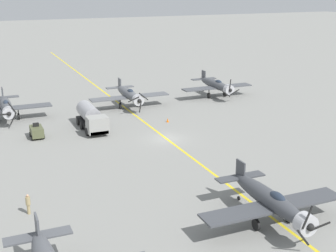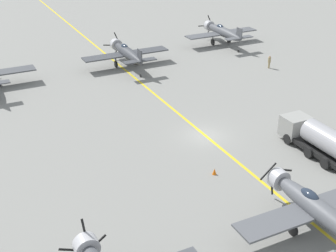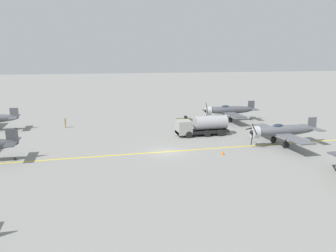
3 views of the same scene
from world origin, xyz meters
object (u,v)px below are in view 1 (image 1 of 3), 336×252
(fuel_tanker, at_px, (91,118))
(traffic_cone, at_px, (168,120))
(airplane_near_right, at_px, (6,106))
(airplane_near_left, at_px, (216,85))
(airplane_far_center, at_px, (271,201))
(tow_tractor, at_px, (37,131))
(airplane_near_center, at_px, (129,94))
(ground_crew_walking, at_px, (28,203))

(fuel_tanker, xyz_separation_m, traffic_cone, (-10.23, 0.93, -1.24))
(airplane_near_right, relative_size, traffic_cone, 21.82)
(airplane_near_left, distance_m, fuel_tanker, 25.11)
(airplane_far_center, xyz_separation_m, tow_tractor, (13.52, -28.99, -1.22))
(fuel_tanker, height_order, tow_tractor, fuel_tanker)
(airplane_near_center, xyz_separation_m, traffic_cone, (-2.25, 9.49, -1.74))
(airplane_near_right, height_order, ground_crew_walking, airplane_near_right)
(airplane_far_center, distance_m, tow_tractor, 32.01)
(airplane_far_center, bearing_deg, traffic_cone, -101.76)
(airplane_near_right, height_order, tow_tractor, airplane_near_right)
(airplane_near_left, bearing_deg, airplane_near_right, -0.49)
(airplane_far_center, xyz_separation_m, fuel_tanker, (6.54, -29.73, -0.50))
(airplane_near_center, bearing_deg, fuel_tanker, 60.75)
(airplane_near_center, xyz_separation_m, tow_tractor, (14.96, 9.30, -1.22))
(tow_tractor, bearing_deg, airplane_far_center, 115.01)
(airplane_near_center, relative_size, airplane_near_right, 1.00)
(traffic_cone, bearing_deg, airplane_far_center, 82.70)
(airplane_far_center, height_order, tow_tractor, airplane_far_center)
(airplane_near_left, bearing_deg, airplane_far_center, 65.10)
(airplane_near_right, bearing_deg, fuel_tanker, 127.17)
(airplane_far_center, distance_m, airplane_near_right, 41.65)
(airplane_near_right, xyz_separation_m, tow_tractor, (-2.64, 9.40, -1.22))
(airplane_near_left, distance_m, airplane_near_right, 32.94)
(airplane_far_center, xyz_separation_m, airplane_near_right, (16.16, -38.39, 0.00))
(fuel_tanker, distance_m, tow_tractor, 7.06)
(traffic_cone, bearing_deg, airplane_near_left, -141.86)
(fuel_tanker, xyz_separation_m, tow_tractor, (6.98, 0.75, -0.72))
(airplane_near_center, relative_size, airplane_far_center, 1.00)
(airplane_near_center, height_order, ground_crew_walking, airplane_near_center)
(ground_crew_walking, bearing_deg, airplane_far_center, 151.79)
(airplane_near_center, relative_size, traffic_cone, 21.82)
(airplane_far_center, distance_m, airplane_near_left, 42.51)
(airplane_near_left, relative_size, airplane_near_right, 1.00)
(fuel_tanker, relative_size, tow_tractor, 3.08)
(airplane_near_center, distance_m, ground_crew_walking, 34.53)
(airplane_near_center, bearing_deg, ground_crew_walking, 71.37)
(airplane_near_left, xyz_separation_m, traffic_cone, (13.08, 10.27, -1.74))
(airplane_near_center, distance_m, airplane_near_right, 17.60)
(airplane_near_left, relative_size, ground_crew_walking, 6.89)
(traffic_cone, bearing_deg, fuel_tanker, -5.21)
(airplane_near_center, distance_m, tow_tractor, 17.66)
(airplane_far_center, bearing_deg, ground_crew_walking, -32.67)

